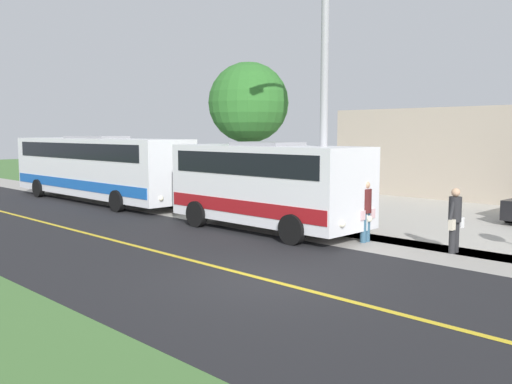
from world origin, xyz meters
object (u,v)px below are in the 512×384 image
(tree_curbside, at_px, (248,103))
(transit_bus_rear, at_px, (97,166))
(pedestrian_with_bags, at_px, (455,218))
(shuttle_bus_front, at_px, (267,182))
(pedestrian_waiting, at_px, (366,209))
(street_light_pole, at_px, (322,88))

(tree_curbside, bearing_deg, transit_bus_rear, -68.03)
(transit_bus_rear, bearing_deg, pedestrian_with_bags, 93.64)
(shuttle_bus_front, relative_size, pedestrian_waiting, 3.90)
(shuttle_bus_front, distance_m, street_light_pole, 3.58)
(transit_bus_rear, relative_size, tree_curbside, 1.98)
(street_light_pole, bearing_deg, pedestrian_with_bags, 99.77)
(pedestrian_with_bags, height_order, pedestrian_waiting, pedestrian_waiting)
(pedestrian_waiting, relative_size, tree_curbside, 0.30)
(pedestrian_waiting, distance_m, tree_curbside, 8.32)
(transit_bus_rear, xyz_separation_m, pedestrian_waiting, (-0.64, 14.44, -0.70))
(shuttle_bus_front, bearing_deg, transit_bus_rear, -89.82)
(pedestrian_waiting, xyz_separation_m, street_light_pole, (0.25, -1.49, 3.60))
(transit_bus_rear, relative_size, pedestrian_waiting, 6.61)
(transit_bus_rear, height_order, pedestrian_waiting, transit_bus_rear)
(shuttle_bus_front, height_order, street_light_pole, street_light_pole)
(street_light_pole, bearing_deg, pedestrian_waiting, 99.62)
(transit_bus_rear, distance_m, pedestrian_waiting, 14.47)
(tree_curbside, bearing_deg, pedestrian_with_bags, 79.42)
(transit_bus_rear, bearing_deg, shuttle_bus_front, 90.18)
(shuttle_bus_front, bearing_deg, tree_curbside, -127.10)
(transit_bus_rear, xyz_separation_m, pedestrian_with_bags, (-1.08, 16.97, -0.74))
(transit_bus_rear, bearing_deg, tree_curbside, 111.97)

